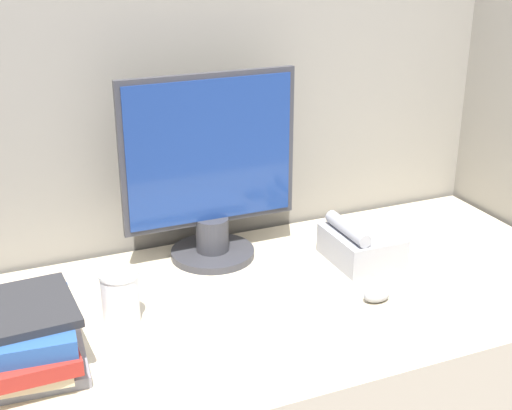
{
  "coord_description": "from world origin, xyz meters",
  "views": [
    {
      "loc": [
        -0.64,
        -0.99,
        1.58
      ],
      "look_at": [
        -0.03,
        0.42,
        0.96
      ],
      "focal_mm": 50.0,
      "sensor_mm": 36.0,
      "label": 1
    }
  ],
  "objects_px": {
    "coffee_cup": "(120,297)",
    "book_stack": "(27,338)",
    "keyboard": "(268,318)",
    "mouse": "(377,295)",
    "monitor": "(211,179)",
    "desk_telephone": "(361,245)"
  },
  "relations": [
    {
      "from": "mouse",
      "to": "desk_telephone",
      "type": "distance_m",
      "value": 0.22
    },
    {
      "from": "monitor",
      "to": "keyboard",
      "type": "relative_size",
      "value": 1.2
    },
    {
      "from": "mouse",
      "to": "desk_telephone",
      "type": "xyz_separation_m",
      "value": [
        0.08,
        0.21,
        0.03
      ]
    },
    {
      "from": "desk_telephone",
      "to": "coffee_cup",
      "type": "bearing_deg",
      "value": -174.95
    },
    {
      "from": "coffee_cup",
      "to": "desk_telephone",
      "type": "relative_size",
      "value": 0.64
    },
    {
      "from": "mouse",
      "to": "book_stack",
      "type": "relative_size",
      "value": 0.23
    },
    {
      "from": "book_stack",
      "to": "desk_telephone",
      "type": "relative_size",
      "value": 1.49
    },
    {
      "from": "mouse",
      "to": "desk_telephone",
      "type": "bearing_deg",
      "value": 69.56
    },
    {
      "from": "desk_telephone",
      "to": "mouse",
      "type": "bearing_deg",
      "value": -110.44
    },
    {
      "from": "keyboard",
      "to": "mouse",
      "type": "distance_m",
      "value": 0.28
    },
    {
      "from": "coffee_cup",
      "to": "desk_telephone",
      "type": "height_order",
      "value": "coffee_cup"
    },
    {
      "from": "monitor",
      "to": "coffee_cup",
      "type": "xyz_separation_m",
      "value": [
        -0.31,
        -0.24,
        -0.16
      ]
    },
    {
      "from": "book_stack",
      "to": "monitor",
      "type": "bearing_deg",
      "value": 32.77
    },
    {
      "from": "mouse",
      "to": "desk_telephone",
      "type": "height_order",
      "value": "desk_telephone"
    },
    {
      "from": "coffee_cup",
      "to": "book_stack",
      "type": "relative_size",
      "value": 0.43
    },
    {
      "from": "book_stack",
      "to": "desk_telephone",
      "type": "height_order",
      "value": "book_stack"
    },
    {
      "from": "keyboard",
      "to": "mouse",
      "type": "bearing_deg",
      "value": -2.92
    },
    {
      "from": "keyboard",
      "to": "book_stack",
      "type": "relative_size",
      "value": 1.41
    },
    {
      "from": "monitor",
      "to": "coffee_cup",
      "type": "distance_m",
      "value": 0.42
    },
    {
      "from": "mouse",
      "to": "coffee_cup",
      "type": "relative_size",
      "value": 0.53
    },
    {
      "from": "book_stack",
      "to": "mouse",
      "type": "bearing_deg",
      "value": -3.72
    },
    {
      "from": "monitor",
      "to": "book_stack",
      "type": "distance_m",
      "value": 0.64
    }
  ]
}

